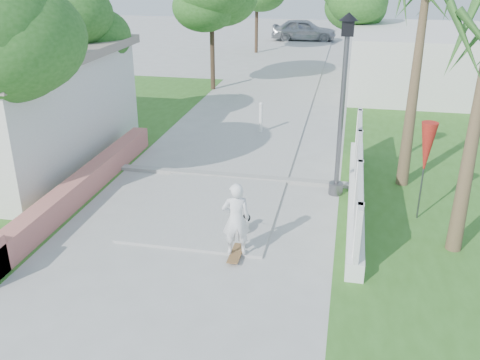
% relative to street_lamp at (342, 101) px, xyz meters
% --- Properties ---
extents(ground, '(90.00, 90.00, 0.00)m').
position_rel_street_lamp_xyz_m(ground, '(-2.90, -5.50, -2.43)').
color(ground, '#B7B7B2').
rests_on(ground, ground).
extents(path_strip, '(3.20, 36.00, 0.06)m').
position_rel_street_lamp_xyz_m(path_strip, '(-2.90, 14.50, -2.40)').
color(path_strip, '#B7B7B2').
rests_on(path_strip, ground).
extents(curb, '(6.50, 0.25, 0.10)m').
position_rel_street_lamp_xyz_m(curb, '(-2.90, 0.50, -2.38)').
color(curb, '#999993').
rests_on(curb, ground).
extents(grass_left, '(8.00, 20.00, 0.01)m').
position_rel_street_lamp_xyz_m(grass_left, '(-9.90, 2.50, -2.42)').
color(grass_left, '#366720').
rests_on(grass_left, ground).
extents(pink_wall, '(0.45, 8.20, 0.80)m').
position_rel_street_lamp_xyz_m(pink_wall, '(-6.20, -1.95, -2.11)').
color(pink_wall, '#BC6B60').
rests_on(pink_wall, ground).
extents(lattice_fence, '(0.35, 7.00, 1.50)m').
position_rel_street_lamp_xyz_m(lattice_fence, '(0.50, -0.50, -1.88)').
color(lattice_fence, white).
rests_on(lattice_fence, ground).
extents(building_right, '(6.00, 8.00, 2.60)m').
position_rel_street_lamp_xyz_m(building_right, '(3.10, 12.50, -1.13)').
color(building_right, silver).
rests_on(building_right, ground).
extents(street_lamp, '(0.44, 0.44, 4.44)m').
position_rel_street_lamp_xyz_m(street_lamp, '(0.00, 0.00, 0.00)').
color(street_lamp, '#59595E').
rests_on(street_lamp, ground).
extents(bollard, '(0.14, 0.14, 1.09)m').
position_rel_street_lamp_xyz_m(bollard, '(-2.70, 4.50, -1.84)').
color(bollard, white).
rests_on(bollard, ground).
extents(patio_umbrella, '(0.36, 0.36, 2.30)m').
position_rel_street_lamp_xyz_m(patio_umbrella, '(1.90, -1.00, -0.74)').
color(patio_umbrella, '#59595E').
rests_on(patio_umbrella, ground).
extents(tree_left_mid, '(3.20, 3.20, 4.85)m').
position_rel_street_lamp_xyz_m(tree_left_mid, '(-8.38, 2.98, 1.07)').
color(tree_left_mid, '#4C3826').
rests_on(tree_left_mid, ground).
extents(tree_path_left, '(3.40, 3.40, 5.23)m').
position_rel_street_lamp_xyz_m(tree_path_left, '(-5.88, 10.48, 1.39)').
color(tree_path_left, '#4C3826').
rests_on(tree_path_left, ground).
extents(tree_path_right, '(3.00, 3.00, 4.79)m').
position_rel_street_lamp_xyz_m(tree_path_right, '(0.32, 14.48, 1.07)').
color(tree_path_right, '#4C3826').
rests_on(tree_path_right, ground).
extents(palm_far, '(1.80, 1.80, 5.30)m').
position_rel_street_lamp_xyz_m(palm_far, '(1.70, 1.00, 2.06)').
color(palm_far, brown).
rests_on(palm_far, ground).
extents(skateboarder, '(0.63, 1.58, 1.61)m').
position_rel_street_lamp_xyz_m(skateboarder, '(-1.88, -3.34, -1.63)').
color(skateboarder, brown).
rests_on(skateboarder, ground).
extents(dog, '(0.36, 0.60, 0.42)m').
position_rel_street_lamp_xyz_m(dog, '(-1.89, -2.54, -2.20)').
color(dog, white).
rests_on(dog, ground).
extents(parked_car, '(4.51, 1.97, 1.51)m').
position_rel_street_lamp_xyz_m(parked_car, '(-3.29, 25.93, -1.67)').
color(parked_car, '#B2B5BA').
rests_on(parked_car, ground).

